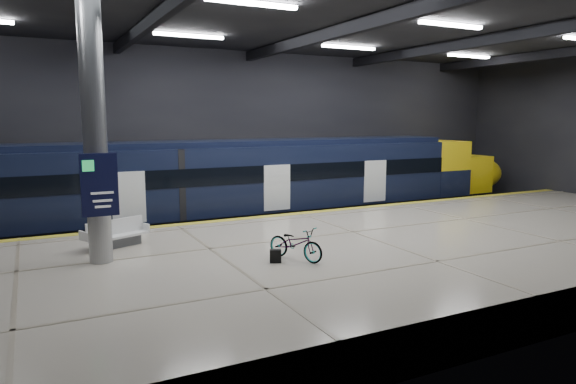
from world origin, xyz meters
TOP-DOWN VIEW (x-y plane):
  - ground at (0.00, 0.00)m, footprint 30.00×30.00m
  - room_shell at (-0.00, 0.00)m, footprint 30.10×16.10m
  - platform at (0.00, -2.50)m, footprint 30.00×11.00m
  - safety_strip at (0.00, 2.75)m, footprint 30.00×0.40m
  - rails at (0.00, 5.50)m, footprint 30.00×1.52m
  - train at (-1.60, 5.50)m, footprint 29.40×2.84m
  - bench at (-7.42, 0.46)m, footprint 2.02×1.42m
  - bicycle at (-3.31, -3.17)m, footprint 1.30×1.81m
  - pannier_bag at (-3.91, -3.17)m, footprint 0.35×0.28m
  - info_column at (-8.00, -1.03)m, footprint 0.90×0.78m

SIDE VIEW (x-z plane):
  - ground at x=0.00m, z-range 0.00..0.00m
  - rails at x=0.00m, z-range 0.00..0.16m
  - platform at x=0.00m, z-range 0.00..1.10m
  - safety_strip at x=0.00m, z-range 1.10..1.11m
  - pannier_bag at x=-3.91m, z-range 1.10..1.45m
  - bench at x=-7.42m, z-range 0.98..1.80m
  - bicycle at x=-3.31m, z-range 1.10..2.00m
  - train at x=-1.60m, z-range 0.16..3.95m
  - info_column at x=-8.00m, z-range 1.01..7.91m
  - room_shell at x=0.00m, z-range 1.69..9.74m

